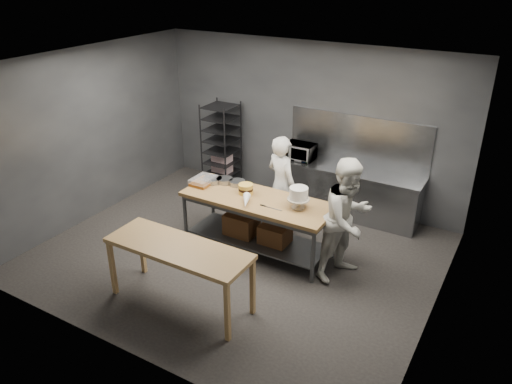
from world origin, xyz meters
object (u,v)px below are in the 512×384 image
work_table (257,218)px  near_counter (179,252)px  chef_right (348,219)px  frosted_cake_stand (299,195)px  layer_cake (246,189)px  speed_rack (221,146)px  chef_behind (281,185)px  microwave (300,151)px

work_table → near_counter: bearing=-96.1°
chef_right → frosted_cake_stand: bearing=114.0°
layer_cake → chef_right: bearing=-0.1°
speed_rack → chef_behind: size_ratio=1.02×
near_counter → layer_cake: (-0.05, 1.77, 0.19)m
speed_rack → layer_cake: bearing=-46.8°
near_counter → frosted_cake_stand: 1.98m
chef_right → frosted_cake_stand: size_ratio=5.43×
speed_rack → microwave: (1.70, 0.08, 0.19)m
near_counter → frosted_cake_stand: size_ratio=5.88×
layer_cake → speed_rack: bearing=133.2°
chef_right → microwave: bearing=63.6°
near_counter → layer_cake: layer_cake is taller
chef_right → layer_cake: chef_right is taller
speed_rack → near_counter: bearing=-64.4°
near_counter → chef_behind: bearing=84.9°
speed_rack → chef_right: (3.34, -1.74, 0.07)m
microwave → layer_cake: (-0.07, -1.82, -0.05)m
work_table → near_counter: work_table is taller
microwave → near_counter: bearing=-90.4°
microwave → layer_cake: bearing=-92.2°
chef_behind → frosted_cake_stand: (0.67, -0.74, 0.28)m
chef_behind → chef_right: bearing=174.4°
near_counter → chef_right: size_ratio=1.08×
microwave → frosted_cake_stand: (0.86, -1.85, 0.09)m
chef_right → layer_cake: 1.71m
speed_rack → frosted_cake_stand: size_ratio=5.15×
work_table → chef_right: (1.47, 0.05, 0.35)m
chef_behind → microwave: bearing=-59.3°
chef_behind → layer_cake: bearing=89.8°
layer_cake → frosted_cake_stand: bearing=-2.1°
chef_behind → work_table: bearing=107.9°
layer_cake → work_table: bearing=-13.0°
chef_behind → layer_cake: chef_behind is taller
frosted_cake_stand → work_table: bearing=-178.4°
layer_cake → chef_behind: bearing=69.2°
microwave → speed_rack: bearing=-177.3°
frosted_cake_stand → layer_cake: 0.95m
work_table → chef_behind: (0.04, 0.76, 0.28)m
chef_behind → frosted_cake_stand: size_ratio=5.03×
near_counter → speed_rack: 3.89m
chef_behind → layer_cake: size_ratio=7.41×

